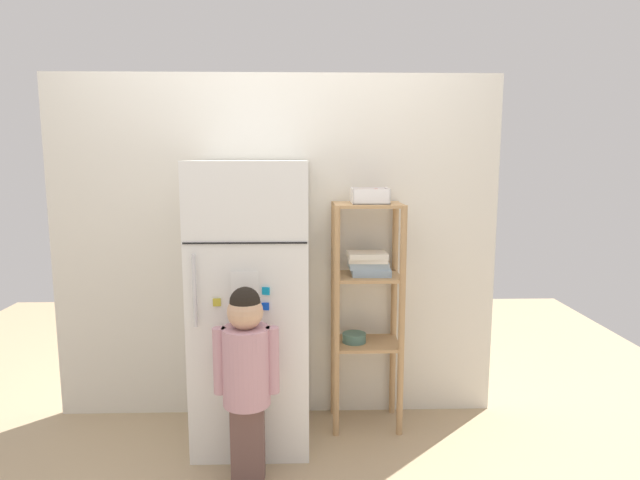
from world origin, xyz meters
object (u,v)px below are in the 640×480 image
(refrigerator, at_px, (252,304))
(fruit_bin, at_px, (371,197))
(pantry_shelf_unit, at_px, (366,291))
(child_standing, at_px, (246,366))

(refrigerator, relative_size, fruit_bin, 7.60)
(refrigerator, bearing_deg, fruit_bin, 10.61)
(pantry_shelf_unit, bearing_deg, fruit_bin, -30.84)
(refrigerator, height_order, child_standing, refrigerator)
(refrigerator, xyz_separation_m, child_standing, (0.01, -0.43, -0.19))
(child_standing, distance_m, fruit_bin, 1.15)
(child_standing, distance_m, pantry_shelf_unit, 0.88)
(fruit_bin, bearing_deg, refrigerator, -169.39)
(refrigerator, relative_size, child_standing, 1.60)
(refrigerator, height_order, pantry_shelf_unit, refrigerator)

